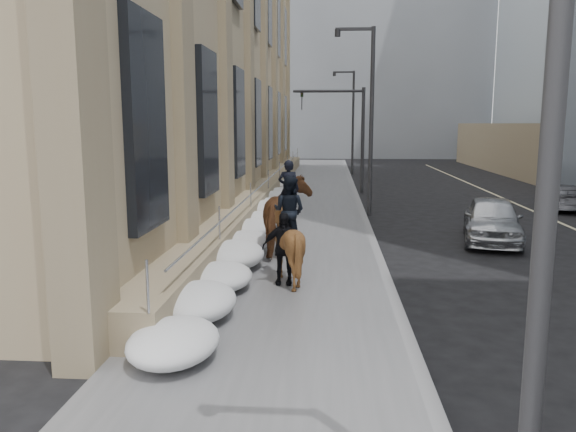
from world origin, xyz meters
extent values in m
plane|color=black|center=(0.00, 0.00, 0.00)|extent=(140.00, 140.00, 0.00)
cube|color=#545457|center=(0.00, 10.00, 0.06)|extent=(5.00, 80.00, 0.12)
cube|color=slate|center=(2.62, 10.00, 0.06)|extent=(0.24, 80.00, 0.12)
cube|color=tan|center=(-5.30, 20.00, 9.00)|extent=(5.00, 44.00, 18.00)
cube|color=#887658|center=(-2.25, 20.00, 0.45)|extent=(1.10, 44.00, 0.90)
cylinder|color=silver|center=(-1.80, 20.00, 1.35)|extent=(0.06, 42.00, 0.06)
cube|color=#887658|center=(-2.85, 10.00, 8.10)|extent=(0.70, 1.20, 16.20)
cube|color=black|center=(-2.70, 13.00, 4.00)|extent=(0.20, 2.20, 4.50)
cube|color=slate|center=(4.00, 60.00, 14.00)|extent=(30.00, 12.00, 28.00)
cube|color=gray|center=(-6.00, 72.00, 10.00)|extent=(24.00, 12.00, 20.00)
cylinder|color=#2D2D30|center=(2.90, -6.00, 4.00)|extent=(0.18, 0.18, 8.00)
cylinder|color=#2D2D30|center=(2.90, 14.00, 4.00)|extent=(0.18, 0.18, 8.00)
cube|color=#2D2D30|center=(2.10, 14.00, 7.90)|extent=(1.60, 0.15, 0.12)
cylinder|color=#2D2D30|center=(1.40, 14.00, 7.75)|extent=(0.24, 0.24, 0.30)
cylinder|color=#2D2D30|center=(2.90, 34.00, 4.00)|extent=(0.18, 0.18, 8.00)
cube|color=#2D2D30|center=(2.10, 34.00, 7.90)|extent=(1.60, 0.15, 0.12)
cylinder|color=#2D2D30|center=(1.40, 34.00, 7.75)|extent=(0.24, 0.24, 0.30)
cylinder|color=#2D2D30|center=(3.00, 22.00, 3.00)|extent=(0.20, 0.20, 6.00)
cylinder|color=#2D2D30|center=(1.00, 22.00, 5.80)|extent=(4.00, 0.16, 0.16)
imported|color=black|center=(-0.50, 22.00, 5.30)|extent=(0.18, 0.22, 1.10)
ellipsoid|color=white|center=(-1.45, 0.00, 0.46)|extent=(1.50, 2.10, 0.68)
ellipsoid|color=white|center=(-1.40, 4.00, 0.48)|extent=(1.60, 2.20, 0.72)
ellipsoid|color=white|center=(-1.50, 8.00, 0.44)|extent=(1.40, 2.00, 0.64)
ellipsoid|color=white|center=(-1.35, 12.00, 0.50)|extent=(1.70, 2.30, 0.76)
ellipsoid|color=white|center=(-1.45, 16.00, 0.45)|extent=(1.50, 2.10, 0.66)
imported|color=#462715|center=(-0.11, 5.80, 1.26)|extent=(1.45, 2.80, 2.29)
imported|color=black|center=(-0.11, 5.95, 2.06)|extent=(0.66, 0.46, 1.72)
imported|color=#4D2F16|center=(0.12, 2.81, 1.04)|extent=(2.02, 2.12, 1.85)
imported|color=black|center=(0.12, 2.96, 1.85)|extent=(1.02, 0.92, 1.73)
imported|color=black|center=(0.04, 2.56, 1.00)|extent=(1.03, 0.43, 1.76)
imported|color=#AEB1B6|center=(6.65, 8.53, 0.77)|extent=(2.75, 4.82, 1.54)
imported|color=slate|center=(11.96, 16.27, 0.60)|extent=(2.27, 4.32, 1.19)
camera|label=1|loc=(1.15, -10.64, 3.98)|focal=35.00mm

